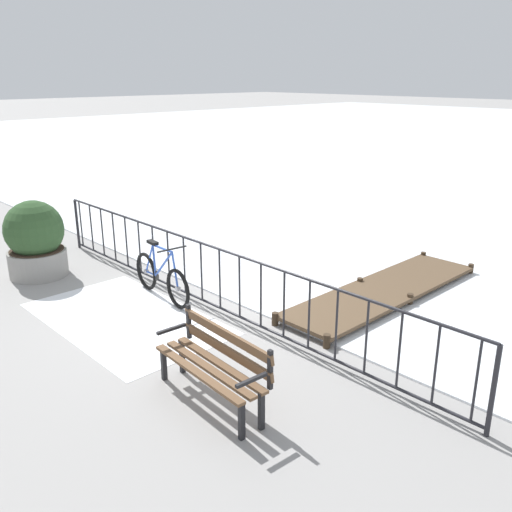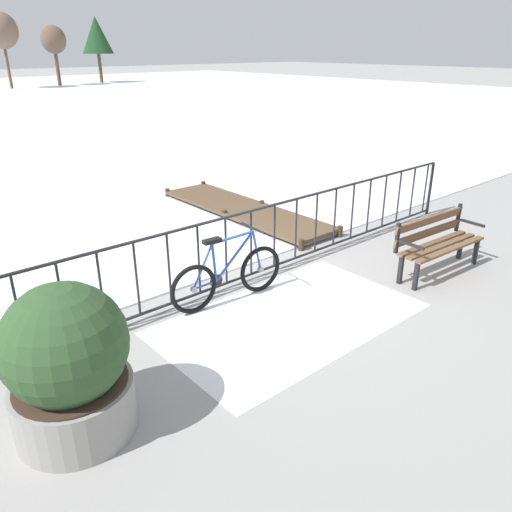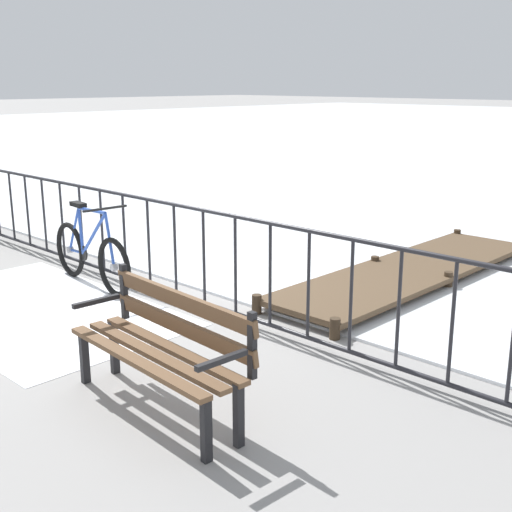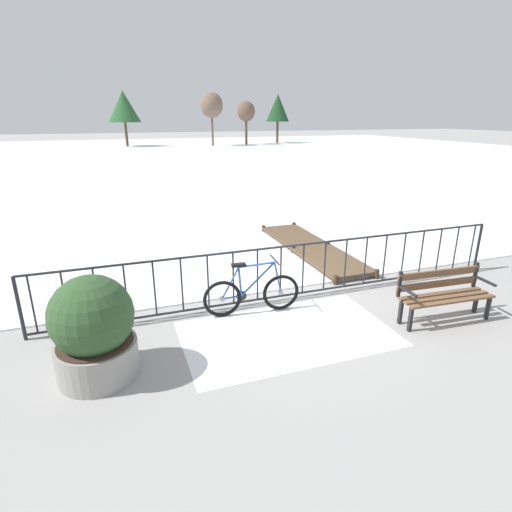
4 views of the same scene
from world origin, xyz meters
name	(u,v)px [view 2 (image 2 of 4)]	position (x,y,z in m)	size (l,w,h in m)	color
ground_plane	(263,275)	(0.00, 0.00, 0.00)	(160.00, 160.00, 0.00)	gray
snow_patch	(290,318)	(-0.61, -1.20, 0.00)	(3.30, 1.94, 0.01)	white
railing_fence	(263,240)	(0.00, 0.00, 0.56)	(9.06, 0.06, 1.07)	#232328
bicycle_near_railing	(228,276)	(-0.90, -0.32, 0.37)	(1.71, 0.52, 0.97)	black
park_bench	(437,240)	(2.05, -1.59, 0.51)	(1.63, 0.58, 0.89)	brown
planter_with_shrub	(68,364)	(-3.41, -1.34, 0.68)	(1.06, 1.06, 1.41)	gray
wooden_dock	(244,209)	(1.63, 2.41, 0.12)	(1.10, 4.32, 0.20)	brown
tree_west_mid	(2,31)	(8.32, 39.83, 4.28)	(2.44, 2.44, 5.64)	brown
tree_centre	(54,40)	(12.53, 40.59, 3.64)	(2.05, 2.05, 4.82)	brown
tree_east_mid	(97,35)	(16.91, 41.69, 4.09)	(2.78, 2.78, 5.68)	brown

